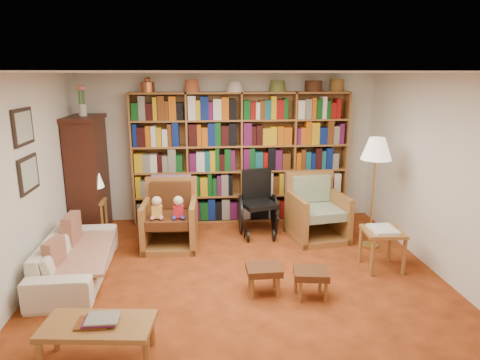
{
  "coord_description": "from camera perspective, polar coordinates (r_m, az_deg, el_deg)",
  "views": [
    {
      "loc": [
        -0.46,
        -4.75,
        2.48
      ],
      "look_at": [
        0.02,
        0.6,
        1.15
      ],
      "focal_mm": 32.0,
      "sensor_mm": 36.0,
      "label": 1
    }
  ],
  "objects": [
    {
      "name": "floor",
      "position": [
        5.38,
        0.32,
        -13.53
      ],
      "size": [
        5.0,
        5.0,
        0.0
      ],
      "primitive_type": "plane",
      "color": "#A04118",
      "rests_on": "ground"
    },
    {
      "name": "ceiling",
      "position": [
        4.77,
        0.36,
        14.16
      ],
      "size": [
        5.0,
        5.0,
        0.0
      ],
      "primitive_type": "plane",
      "rotation": [
        3.14,
        0.0,
        0.0
      ],
      "color": "white",
      "rests_on": "wall_back"
    },
    {
      "name": "wall_back",
      "position": [
        7.37,
        -1.53,
        4.32
      ],
      "size": [
        5.0,
        0.0,
        5.0
      ],
      "primitive_type": "plane",
      "rotation": [
        1.57,
        0.0,
        0.0
      ],
      "color": "silver",
      "rests_on": "floor"
    },
    {
      "name": "wall_front",
      "position": [
        2.61,
        5.78,
        -14.33
      ],
      "size": [
        5.0,
        0.0,
        5.0
      ],
      "primitive_type": "plane",
      "rotation": [
        -1.57,
        0.0,
        0.0
      ],
      "color": "silver",
      "rests_on": "floor"
    },
    {
      "name": "wall_left",
      "position": [
        5.32,
        -27.58,
        -1.08
      ],
      "size": [
        0.0,
        5.0,
        5.0
      ],
      "primitive_type": "plane",
      "rotation": [
        1.57,
        0.0,
        1.57
      ],
      "color": "silver",
      "rests_on": "floor"
    },
    {
      "name": "wall_right",
      "position": [
        5.73,
        26.07,
        0.09
      ],
      "size": [
        0.0,
        5.0,
        5.0
      ],
      "primitive_type": "plane",
      "rotation": [
        1.57,
        0.0,
        -1.57
      ],
      "color": "silver",
      "rests_on": "floor"
    },
    {
      "name": "bookshelf",
      "position": [
        7.23,
        0.15,
        3.49
      ],
      "size": [
        3.6,
        0.3,
        2.42
      ],
      "color": "#9F6A31",
      "rests_on": "floor"
    },
    {
      "name": "curio_cabinet",
      "position": [
        7.15,
        -19.58,
        0.79
      ],
      "size": [
        0.5,
        0.95,
        2.4
      ],
      "color": "#3D1A10",
      "rests_on": "floor"
    },
    {
      "name": "framed_pictures",
      "position": [
        5.51,
        -26.65,
        3.5
      ],
      "size": [
        0.03,
        0.52,
        0.97
      ],
      "color": "black",
      "rests_on": "wall_left"
    },
    {
      "name": "sofa",
      "position": [
        5.78,
        -21.0,
        -9.57
      ],
      "size": [
        1.84,
        0.75,
        0.53
      ],
      "primitive_type": "imported",
      "rotation": [
        0.0,
        0.0,
        1.59
      ],
      "color": "beige",
      "rests_on": "floor"
    },
    {
      "name": "sofa_throw",
      "position": [
        5.76,
        -20.54,
        -9.27
      ],
      "size": [
        0.85,
        1.43,
        0.04
      ],
      "primitive_type": "cube",
      "rotation": [
        0.0,
        0.0,
        0.09
      ],
      "color": "beige",
      "rests_on": "sofa"
    },
    {
      "name": "cushion_left",
      "position": [
        6.07,
        -21.46,
        -6.64
      ],
      "size": [
        0.14,
        0.42,
        0.41
      ],
      "primitive_type": "cube",
      "rotation": [
        0.0,
        0.0,
        -0.03
      ],
      "color": "maroon",
      "rests_on": "sofa"
    },
    {
      "name": "cushion_right",
      "position": [
        5.45,
        -23.48,
        -9.19
      ],
      "size": [
        0.17,
        0.36,
        0.35
      ],
      "primitive_type": "cube",
      "rotation": [
        0.0,
        0.0,
        -0.17
      ],
      "color": "maroon",
      "rests_on": "sofa"
    },
    {
      "name": "side_table_lamp",
      "position": [
        7.02,
        -18.9,
        -3.97
      ],
      "size": [
        0.37,
        0.37,
        0.58
      ],
      "color": "#9F6A31",
      "rests_on": "floor"
    },
    {
      "name": "table_lamp",
      "position": [
        6.89,
        -19.23,
        0.07
      ],
      "size": [
        0.37,
        0.37,
        0.5
      ],
      "color": "#B6953A",
      "rests_on": "side_table_lamp"
    },
    {
      "name": "armchair_leather",
      "position": [
        6.46,
        -9.26,
        -5.02
      ],
      "size": [
        0.81,
        0.86,
        0.99
      ],
      "color": "#9F6A31",
      "rests_on": "floor"
    },
    {
      "name": "armchair_sage",
      "position": [
        6.79,
        10.06,
        -4.35
      ],
      "size": [
        0.92,
        0.94,
        0.99
      ],
      "color": "#9F6A31",
      "rests_on": "floor"
    },
    {
      "name": "wheelchair",
      "position": [
        6.83,
        2.36,
        -3.28
      ],
      "size": [
        0.61,
        0.81,
        1.01
      ],
      "color": "black",
      "rests_on": "floor"
    },
    {
      "name": "floor_lamp",
      "position": [
        6.32,
        17.71,
        3.41
      ],
      "size": [
        0.43,
        0.43,
        1.62
      ],
      "color": "#B6953A",
      "rests_on": "floor"
    },
    {
      "name": "side_table_papers",
      "position": [
        5.86,
        18.5,
        -7.15
      ],
      "size": [
        0.52,
        0.52,
        0.56
      ],
      "color": "#9F6A31",
      "rests_on": "floor"
    },
    {
      "name": "footstool_a",
      "position": [
        5.04,
        3.19,
        -12.06
      ],
      "size": [
        0.4,
        0.35,
        0.34
      ],
      "color": "#502815",
      "rests_on": "floor"
    },
    {
      "name": "footstool_b",
      "position": [
        5.02,
        9.44,
        -12.4
      ],
      "size": [
        0.43,
        0.39,
        0.33
      ],
      "color": "#502815",
      "rests_on": "floor"
    },
    {
      "name": "coffee_table",
      "position": [
        4.14,
        -18.41,
        -18.22
      ],
      "size": [
        1.01,
        0.58,
        0.43
      ],
      "color": "#9F6A31",
      "rests_on": "floor"
    }
  ]
}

